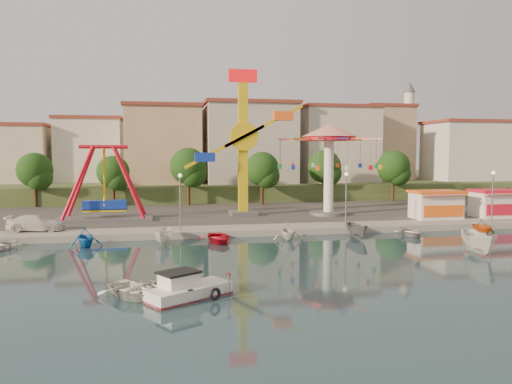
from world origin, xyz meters
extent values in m
plane|color=#132A35|center=(0.00, 0.00, 0.00)|extent=(200.00, 200.00, 0.00)
cube|color=#9E998E|center=(0.00, 62.00, 0.30)|extent=(200.00, 100.00, 0.60)
cube|color=#4C4944|center=(0.00, 30.00, 0.60)|extent=(90.00, 28.00, 0.01)
cube|color=#384C26|center=(0.00, 67.00, 1.50)|extent=(200.00, 60.00, 3.00)
cube|color=#59595E|center=(-15.63, 22.22, 0.75)|extent=(10.00, 5.00, 0.30)
cube|color=#1331A8|center=(-15.63, 22.22, 2.20)|extent=(4.50, 1.40, 1.00)
cylinder|color=red|center=(-15.63, 22.22, 8.40)|extent=(5.00, 0.40, 0.40)
cube|color=#59595E|center=(-0.51, 23.24, 0.85)|extent=(3.00, 3.00, 0.50)
cube|color=yellow|center=(-0.51, 23.24, 8.10)|extent=(1.00, 1.00, 15.00)
cube|color=red|center=(-0.51, 23.24, 16.40)|extent=(3.20, 0.50, 1.40)
cylinder|color=yellow|center=(-0.51, 22.44, 9.60)|extent=(3.20, 0.50, 3.20)
cube|color=yellow|center=(1.71, 22.24, 10.76)|extent=(9.02, 0.35, 4.95)
cube|color=#FE5D16|center=(3.92, 22.24, 11.92)|extent=(2.20, 1.20, 1.00)
cylinder|color=#59595E|center=(9.26, 21.83, 0.80)|extent=(4.40, 4.40, 0.40)
cylinder|color=white|center=(9.26, 21.83, 5.10)|extent=(1.10, 1.10, 9.00)
cylinder|color=red|center=(9.26, 21.83, 9.40)|extent=(6.00, 6.00, 0.50)
cone|color=red|center=(9.26, 21.83, 10.30)|extent=(6.40, 6.40, 1.40)
cube|color=white|center=(19.69, 16.50, 2.00)|extent=(5.00, 3.00, 2.80)
cube|color=orange|center=(19.69, 16.50, 3.55)|extent=(5.40, 3.40, 0.25)
cube|color=red|center=(19.69, 14.80, 3.20)|extent=(5.00, 0.77, 0.43)
cube|color=white|center=(27.08, 16.50, 2.00)|extent=(5.00, 3.00, 2.80)
cube|color=red|center=(27.08, 16.50, 3.55)|extent=(5.40, 3.40, 0.25)
cube|color=red|center=(27.08, 14.80, 3.20)|extent=(5.00, 0.77, 0.43)
cylinder|color=#59595E|center=(-8.00, 13.00, 3.10)|extent=(0.14, 0.14, 5.00)
cylinder|color=#59595E|center=(8.00, 13.00, 3.10)|extent=(0.14, 0.14, 5.00)
cylinder|color=#59595E|center=(24.00, 13.00, 3.10)|extent=(0.14, 0.14, 5.00)
cylinder|color=#382314|center=(-26.00, 36.98, 2.40)|extent=(0.44, 0.44, 3.60)
sphere|color=black|center=(-26.00, 36.98, 5.49)|extent=(4.60, 4.60, 4.60)
cylinder|color=#382314|center=(-16.00, 36.24, 2.30)|extent=(0.44, 0.44, 3.40)
sphere|color=black|center=(-16.00, 36.24, 5.22)|extent=(4.35, 4.35, 4.35)
cylinder|color=#382314|center=(-6.00, 35.81, 2.56)|extent=(0.44, 0.44, 3.92)
sphere|color=black|center=(-6.00, 35.81, 5.94)|extent=(5.02, 5.02, 5.02)
cylinder|color=#382314|center=(4.00, 34.36, 2.43)|extent=(0.44, 0.44, 3.66)
sphere|color=black|center=(4.00, 34.36, 5.58)|extent=(4.68, 4.68, 4.68)
cylinder|color=#382314|center=(14.00, 37.35, 2.50)|extent=(0.44, 0.44, 3.80)
sphere|color=black|center=(14.00, 37.35, 5.77)|extent=(4.86, 4.86, 4.86)
cylinder|color=#382314|center=(24.00, 35.54, 2.49)|extent=(0.44, 0.44, 3.77)
sphere|color=black|center=(24.00, 35.54, 5.73)|extent=(4.83, 4.83, 4.83)
cube|color=silver|center=(-21.33, 51.38, 7.32)|extent=(12.33, 9.01, 8.63)
cube|color=tan|center=(-8.19, 51.96, 8.62)|extent=(11.95, 9.28, 11.23)
cube|color=beige|center=(5.60, 48.80, 7.60)|extent=(12.59, 10.50, 9.20)
cube|color=beige|center=(19.07, 52.20, 7.62)|extent=(10.75, 9.23, 9.24)
cube|color=tan|center=(32.37, 50.33, 8.61)|extent=(12.77, 10.96, 11.21)
cube|color=silver|center=(44.15, 48.77, 9.18)|extent=(8.23, 8.98, 12.36)
cube|color=beige|center=(56.03, 53.70, 7.38)|extent=(11.59, 10.93, 8.76)
cylinder|color=silver|center=(36.00, 54.00, 11.00)|extent=(1.80, 1.80, 16.00)
cylinder|color=#59595E|center=(36.00, 54.00, 16.00)|extent=(2.80, 2.80, 0.30)
cone|color=#59595E|center=(36.00, 54.00, 20.00)|extent=(2.20, 2.20, 2.00)
cube|color=white|center=(-8.32, -6.62, 0.27)|extent=(4.81, 3.88, 0.82)
cube|color=red|center=(-8.32, -6.62, 0.07)|extent=(4.81, 3.88, 0.15)
cube|color=white|center=(-8.87, -6.53, 0.96)|extent=(2.28, 2.13, 0.82)
cube|color=black|center=(-8.87, -6.53, 1.42)|extent=(2.53, 2.38, 0.11)
torus|color=black|center=(-8.32, -7.54, 0.41)|extent=(0.69, 0.52, 0.70)
torus|color=black|center=(-7.04, -7.49, 0.41)|extent=(0.69, 0.52, 0.70)
imported|color=white|center=(-11.28, -5.78, 0.41)|extent=(4.52, 4.85, 0.82)
imported|color=white|center=(-10.08, -5.39, 0.36)|extent=(4.27, 4.04, 0.72)
imported|color=silver|center=(14.22, 1.12, 0.91)|extent=(2.79, 4.99, 1.82)
imported|color=white|center=(-21.03, 15.41, 1.33)|extent=(5.16, 2.41, 1.46)
imported|color=blue|center=(-15.94, 9.80, 0.82)|extent=(3.50, 3.77, 1.63)
imported|color=silver|center=(-9.57, 9.80, 0.69)|extent=(1.89, 3.73, 1.38)
imported|color=red|center=(-4.88, 9.80, 0.42)|extent=(3.24, 4.28, 0.84)
imported|color=silver|center=(1.33, 9.80, 0.81)|extent=(2.90, 3.29, 1.63)
imported|color=#5C5C61|center=(7.87, 9.80, 0.68)|extent=(1.43, 3.55, 1.36)
imported|color=beige|center=(13.27, 9.80, 0.39)|extent=(3.37, 4.20, 0.78)
imported|color=#D95513|center=(20.61, 9.80, 0.73)|extent=(2.61, 2.97, 1.47)
camera|label=1|loc=(-9.73, -32.85, 7.73)|focal=35.00mm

